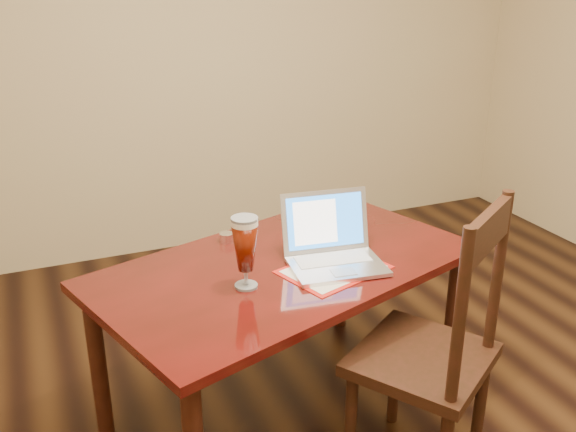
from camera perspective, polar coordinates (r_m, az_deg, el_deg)
name	(u,v)px	position (r m, az deg, el deg)	size (l,w,h in m)	color
dining_table	(287,280)	(2.58, -0.12, -5.68)	(1.69, 1.26, 0.98)	#4C0B0A
dining_chair	(433,353)	(2.39, 12.75, -11.83)	(0.64, 0.63, 1.11)	black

